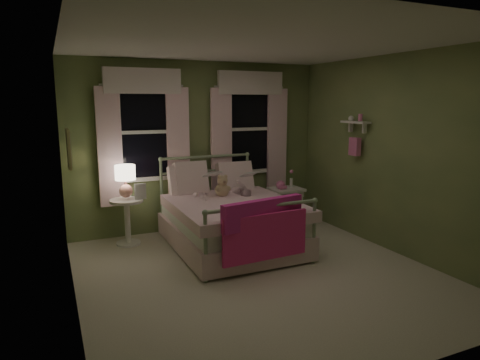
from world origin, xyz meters
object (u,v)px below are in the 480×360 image
bed (230,220)px  nightstand_left (127,215)px  table_lamp (125,178)px  child_left (200,177)px  child_right (236,175)px  nightstand_right (286,194)px  teddy_bear (222,187)px

bed → nightstand_left: (-1.27, 0.69, 0.04)m
bed → table_lamp: (-1.27, 0.69, 0.58)m
child_left → nightstand_left: size_ratio=1.11×
child_left → child_right: (0.56, 0.00, -0.00)m
child_right → nightstand_right: size_ratio=1.12×
child_right → nightstand_left: size_ratio=1.11×
nightstand_left → nightstand_right: (2.42, -0.24, 0.13)m
nightstand_left → nightstand_right: 2.44m
teddy_bear → nightstand_left: teddy_bear is taller
child_left → teddy_bear: size_ratio=2.24×
child_right → teddy_bear: child_right is taller
table_lamp → nightstand_right: (2.42, -0.24, -0.40)m
child_left → nightstand_left: (-0.99, 0.26, -0.51)m
nightstand_left → table_lamp: (0.00, 0.00, 0.54)m
nightstand_left → table_lamp: 0.54m
nightstand_left → table_lamp: size_ratio=1.43×
child_right → nightstand_right: 0.95m
child_left → table_lamp: (-0.99, 0.26, 0.02)m
teddy_bear → table_lamp: size_ratio=0.71×
teddy_bear → nightstand_left: size_ratio=0.50×
bed → nightstand_left: bed is taller
nightstand_right → bed: bearing=-158.8°
teddy_bear → child_left: bearing=150.5°
bed → nightstand_left: bearing=151.5°
nightstand_left → table_lamp: table_lamp is taller
bed → teddy_bear: bed is taller
teddy_bear → nightstand_right: bearing=8.6°
child_left → teddy_bear: (0.28, -0.16, -0.14)m
child_left → teddy_bear: 0.35m
bed → child_right: (0.29, 0.43, 0.55)m
child_right → table_lamp: (-1.55, 0.26, 0.02)m
bed → nightstand_right: (1.16, 0.45, 0.17)m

